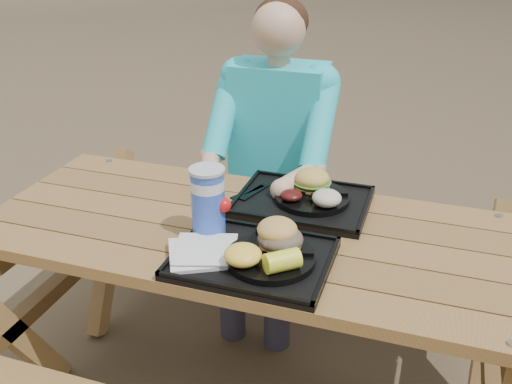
% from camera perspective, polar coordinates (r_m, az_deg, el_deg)
% --- Properties ---
extents(picnic_table, '(1.80, 1.49, 0.75)m').
position_cam_1_polar(picnic_table, '(2.06, 0.00, -12.74)').
color(picnic_table, '#999999').
rests_on(picnic_table, ground).
extents(tray_near, '(0.45, 0.35, 0.02)m').
position_cam_1_polar(tray_near, '(1.67, -0.33, -6.77)').
color(tray_near, black).
rests_on(tray_near, picnic_table).
extents(tray_far, '(0.45, 0.35, 0.02)m').
position_cam_1_polar(tray_far, '(1.99, 4.70, -1.07)').
color(tray_far, black).
rests_on(tray_far, picnic_table).
extents(plate_near, '(0.26, 0.26, 0.02)m').
position_cam_1_polar(plate_near, '(1.64, 1.44, -6.60)').
color(plate_near, black).
rests_on(plate_near, tray_near).
extents(plate_far, '(0.26, 0.26, 0.02)m').
position_cam_1_polar(plate_far, '(1.98, 5.63, -0.56)').
color(plate_far, black).
rests_on(plate_far, tray_far).
extents(napkin_stack, '(0.25, 0.25, 0.02)m').
position_cam_1_polar(napkin_stack, '(1.67, -5.52, -5.98)').
color(napkin_stack, silver).
rests_on(napkin_stack, tray_near).
extents(soda_cup, '(0.10, 0.10, 0.21)m').
position_cam_1_polar(soda_cup, '(1.74, -4.82, -1.08)').
color(soda_cup, blue).
rests_on(soda_cup, tray_near).
extents(condiment_bbq, '(0.05, 0.05, 0.03)m').
position_cam_1_polar(condiment_bbq, '(1.75, 0.76, -4.08)').
color(condiment_bbq, black).
rests_on(condiment_bbq, tray_near).
extents(condiment_mustard, '(0.06, 0.06, 0.03)m').
position_cam_1_polar(condiment_mustard, '(1.73, 2.98, -4.41)').
color(condiment_mustard, yellow).
rests_on(condiment_mustard, tray_near).
extents(sandwich, '(0.12, 0.12, 0.13)m').
position_cam_1_polar(sandwich, '(1.64, 2.47, -3.54)').
color(sandwich, gold).
rests_on(sandwich, plate_near).
extents(mac_cheese, '(0.11, 0.11, 0.05)m').
position_cam_1_polar(mac_cheese, '(1.58, -1.32, -6.30)').
color(mac_cheese, yellow).
rests_on(mac_cheese, plate_near).
extents(corn_cob, '(0.14, 0.14, 0.06)m').
position_cam_1_polar(corn_cob, '(1.56, 2.64, -6.89)').
color(corn_cob, '#F7FF35').
rests_on(corn_cob, plate_near).
extents(cutlery_far, '(0.07, 0.15, 0.01)m').
position_cam_1_polar(cutlery_far, '(2.03, -0.18, -0.00)').
color(cutlery_far, black).
rests_on(cutlery_far, tray_far).
extents(burger, '(0.12, 0.12, 0.11)m').
position_cam_1_polar(burger, '(2.01, 5.68, 1.80)').
color(burger, gold).
rests_on(burger, plate_far).
extents(baked_beans, '(0.08, 0.08, 0.03)m').
position_cam_1_polar(baked_beans, '(1.93, 3.55, -0.33)').
color(baked_beans, '#48100E').
rests_on(baked_beans, plate_far).
extents(potato_salad, '(0.10, 0.10, 0.05)m').
position_cam_1_polar(potato_salad, '(1.90, 7.10, -0.60)').
color(potato_salad, beige).
rests_on(potato_salad, plate_far).
extents(diner, '(0.48, 0.84, 1.28)m').
position_cam_1_polar(diner, '(2.46, 2.08, 1.44)').
color(diner, '#1BC0BB').
rests_on(diner, ground).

